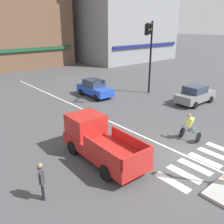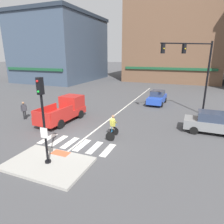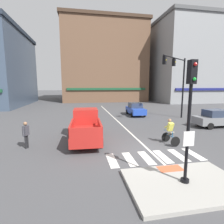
# 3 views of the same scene
# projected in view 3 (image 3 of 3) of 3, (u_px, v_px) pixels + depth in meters

# --- Properties ---
(ground_plane) EXTENTS (300.00, 300.00, 0.00)m
(ground_plane) POSITION_uv_depth(u_px,v_px,m) (149.00, 152.00, 10.21)
(ground_plane) COLOR #474749
(traffic_island) EXTENTS (4.45, 2.92, 0.15)m
(traffic_island) POSITION_uv_depth(u_px,v_px,m) (185.00, 184.00, 6.80)
(traffic_island) COLOR #A3A099
(traffic_island) RESTS_ON ground
(tactile_pad_front) EXTENTS (1.10, 0.60, 0.01)m
(tactile_pad_front) POSITION_uv_depth(u_px,v_px,m) (170.00, 168.00, 7.87)
(tactile_pad_front) COLOR #DB5B38
(tactile_pad_front) RESTS_ON traffic_island
(signal_pole) EXTENTS (0.44, 0.38, 4.59)m
(signal_pole) POSITION_uv_depth(u_px,v_px,m) (189.00, 111.00, 6.37)
(signal_pole) COLOR black
(signal_pole) RESTS_ON traffic_island
(crosswalk_stripe_a) EXTENTS (0.44, 1.80, 0.01)m
(crosswalk_stripe_a) POSITION_uv_depth(u_px,v_px,m) (112.00, 160.00, 9.09)
(crosswalk_stripe_a) COLOR silver
(crosswalk_stripe_a) RESTS_ON ground
(crosswalk_stripe_b) EXTENTS (0.44, 1.80, 0.01)m
(crosswalk_stripe_b) POSITION_uv_depth(u_px,v_px,m) (130.00, 159.00, 9.26)
(crosswalk_stripe_b) COLOR silver
(crosswalk_stripe_b) RESTS_ON ground
(crosswalk_stripe_c) EXTENTS (0.44, 1.80, 0.01)m
(crosswalk_stripe_c) POSITION_uv_depth(u_px,v_px,m) (146.00, 158.00, 9.42)
(crosswalk_stripe_c) COLOR silver
(crosswalk_stripe_c) RESTS_ON ground
(crosswalk_stripe_d) EXTENTS (0.44, 1.80, 0.01)m
(crosswalk_stripe_d) POSITION_uv_depth(u_px,v_px,m) (163.00, 156.00, 9.59)
(crosswalk_stripe_d) COLOR silver
(crosswalk_stripe_d) RESTS_ON ground
(crosswalk_stripe_e) EXTENTS (0.44, 1.80, 0.01)m
(crosswalk_stripe_e) POSITION_uv_depth(u_px,v_px,m) (178.00, 155.00, 9.76)
(crosswalk_stripe_e) COLOR silver
(crosswalk_stripe_e) RESTS_ON ground
(crosswalk_stripe_f) EXTENTS (0.44, 1.80, 0.01)m
(crosswalk_stripe_f) POSITION_uv_depth(u_px,v_px,m) (194.00, 154.00, 9.93)
(crosswalk_stripe_f) COLOR silver
(crosswalk_stripe_f) RESTS_ON ground
(lane_centre_line) EXTENTS (0.14, 28.00, 0.01)m
(lane_centre_line) POSITION_uv_depth(u_px,v_px,m) (116.00, 120.00, 19.95)
(lane_centre_line) COLOR silver
(lane_centre_line) RESTS_ON ground
(traffic_light_mast) EXTENTS (4.30, 3.15, 6.98)m
(traffic_light_mast) POSITION_uv_depth(u_px,v_px,m) (178.00, 77.00, 19.48)
(traffic_light_mast) COLOR black
(traffic_light_mast) RESTS_ON ground
(building_corner_right) EXTENTS (18.68, 19.81, 19.18)m
(building_corner_right) POSITION_uv_depth(u_px,v_px,m) (186.00, 63.00, 45.67)
(building_corner_right) COLOR gray
(building_corner_right) RESTS_ON ground
(building_far_block) EXTENTS (20.65, 21.69, 19.54)m
(building_far_block) POSITION_uv_depth(u_px,v_px,m) (101.00, 64.00, 49.13)
(building_far_block) COLOR brown
(building_far_block) RESTS_ON ground
(car_blue_eastbound_far) EXTENTS (1.95, 4.15, 1.64)m
(car_blue_eastbound_far) POSITION_uv_depth(u_px,v_px,m) (135.00, 109.00, 22.86)
(car_blue_eastbound_far) COLOR #2347B7
(car_blue_eastbound_far) RESTS_ON ground
(car_grey_cross_right) EXTENTS (4.12, 1.89, 1.64)m
(car_grey_cross_right) POSITION_uv_depth(u_px,v_px,m) (216.00, 118.00, 16.37)
(car_grey_cross_right) COLOR slate
(car_grey_cross_right) RESTS_ON ground
(pickup_truck_red_westbound_near) EXTENTS (2.19, 5.16, 2.08)m
(pickup_truck_red_westbound_near) POSITION_uv_depth(u_px,v_px,m) (86.00, 126.00, 12.53)
(pickup_truck_red_westbound_near) COLOR red
(pickup_truck_red_westbound_near) RESTS_ON ground
(cyclist) EXTENTS (0.76, 1.15, 1.68)m
(cyclist) POSITION_uv_depth(u_px,v_px,m) (170.00, 131.00, 11.56)
(cyclist) COLOR black
(cyclist) RESTS_ON ground
(pedestrian_at_curb_left) EXTENTS (0.33, 0.52, 1.67)m
(pedestrian_at_curb_left) POSITION_uv_depth(u_px,v_px,m) (26.00, 133.00, 10.74)
(pedestrian_at_curb_left) COLOR black
(pedestrian_at_curb_left) RESTS_ON ground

